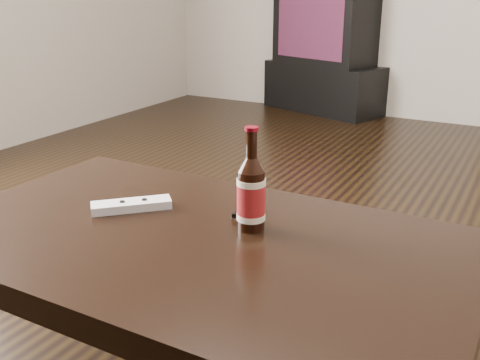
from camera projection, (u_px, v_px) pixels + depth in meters
The scene contains 7 objects.
floor at pixel (308, 306), 1.92m from camera, with size 5.00×6.00×0.01m, color black.
tv_stand at pixel (326, 87), 4.82m from camera, with size 1.00×0.50×0.40m, color black.
tv at pixel (329, 26), 4.65m from camera, with size 0.93×0.74×0.61m.
coffee_table at pixel (195, 260), 1.34m from camera, with size 1.29×0.76×0.48m.
beer_bottle at pixel (251, 194), 1.32m from camera, with size 0.08×0.08×0.25m.
phone at pixel (247, 212), 1.43m from camera, with size 0.06×0.10×0.02m.
remote at pixel (131, 205), 1.46m from camera, with size 0.19×0.18×0.03m.
Camera 1 is at (0.60, -1.58, 1.04)m, focal length 42.00 mm.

